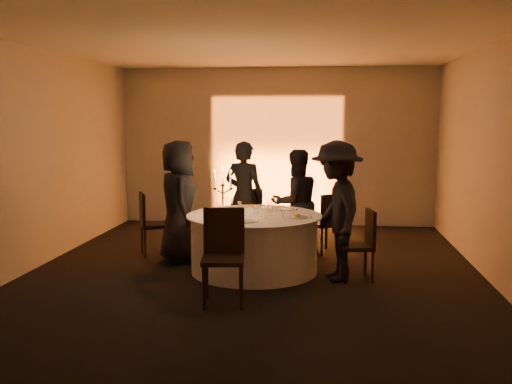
# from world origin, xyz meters

# --- Properties ---
(floor) EXTENTS (7.00, 7.00, 0.00)m
(floor) POSITION_xyz_m (0.00, 0.00, 0.00)
(floor) COLOR black
(floor) RESTS_ON ground
(ceiling) EXTENTS (7.00, 7.00, 0.00)m
(ceiling) POSITION_xyz_m (0.00, 0.00, 3.00)
(ceiling) COLOR white
(ceiling) RESTS_ON wall_back
(wall_back) EXTENTS (7.00, 0.00, 7.00)m
(wall_back) POSITION_xyz_m (0.00, 3.50, 1.50)
(wall_back) COLOR #BAB5AD
(wall_back) RESTS_ON floor
(wall_front) EXTENTS (7.00, 0.00, 7.00)m
(wall_front) POSITION_xyz_m (0.00, -3.50, 1.50)
(wall_front) COLOR #BAB5AD
(wall_front) RESTS_ON floor
(wall_left) EXTENTS (0.00, 7.00, 7.00)m
(wall_left) POSITION_xyz_m (-3.00, 0.00, 1.50)
(wall_left) COLOR #BAB5AD
(wall_left) RESTS_ON floor
(wall_right) EXTENTS (0.00, 7.00, 7.00)m
(wall_right) POSITION_xyz_m (3.00, 0.00, 1.50)
(wall_right) COLOR #BAB5AD
(wall_right) RESTS_ON floor
(uplighter_fixture) EXTENTS (0.25, 0.12, 0.10)m
(uplighter_fixture) POSITION_xyz_m (0.00, 3.20, 0.05)
(uplighter_fixture) COLOR black
(uplighter_fixture) RESTS_ON floor
(banquet_table) EXTENTS (1.80, 1.80, 0.77)m
(banquet_table) POSITION_xyz_m (0.00, 0.00, 0.38)
(banquet_table) COLOR black
(banquet_table) RESTS_ON floor
(chair_left) EXTENTS (0.55, 0.55, 0.94)m
(chair_left) POSITION_xyz_m (-1.66, 0.72, 0.53)
(chair_left) COLOR black
(chair_left) RESTS_ON floor
(chair_back_left) EXTENTS (0.45, 0.45, 0.92)m
(chair_back_left) POSITION_xyz_m (-0.25, 1.71, 0.52)
(chair_back_left) COLOR black
(chair_back_left) RESTS_ON floor
(chair_back_right) EXTENTS (0.57, 0.57, 0.92)m
(chair_back_right) POSITION_xyz_m (0.98, 1.15, 0.52)
(chair_back_right) COLOR black
(chair_back_right) RESTS_ON floor
(chair_right) EXTENTS (0.46, 0.46, 0.90)m
(chair_right) POSITION_xyz_m (1.41, -0.24, 0.51)
(chair_right) COLOR black
(chair_right) RESTS_ON floor
(chair_front) EXTENTS (0.51, 0.51, 1.05)m
(chair_front) POSITION_xyz_m (-0.18, -1.31, 0.60)
(chair_front) COLOR black
(chair_front) RESTS_ON floor
(guest_left) EXTENTS (0.81, 0.99, 1.74)m
(guest_left) POSITION_xyz_m (-1.13, 0.42, 0.87)
(guest_left) COLOR black
(guest_left) RESTS_ON floor
(guest_back_left) EXTENTS (0.70, 0.55, 1.70)m
(guest_back_left) POSITION_xyz_m (-0.31, 1.26, 0.85)
(guest_back_left) COLOR black
(guest_back_left) RESTS_ON floor
(guest_back_right) EXTENTS (0.96, 0.89, 1.59)m
(guest_back_right) POSITION_xyz_m (0.50, 0.97, 0.80)
(guest_back_right) COLOR black
(guest_back_right) RESTS_ON floor
(guest_right) EXTENTS (0.90, 1.27, 1.77)m
(guest_right) POSITION_xyz_m (1.08, -0.26, 0.89)
(guest_right) COLOR black
(guest_right) RESTS_ON floor
(plate_left) EXTENTS (0.35, 0.26, 0.08)m
(plate_left) POSITION_xyz_m (-0.49, 0.23, 0.79)
(plate_left) COLOR white
(plate_left) RESTS_ON banquet_table
(plate_back_left) EXTENTS (0.35, 0.25, 0.08)m
(plate_back_left) POSITION_xyz_m (-0.11, 0.57, 0.79)
(plate_back_left) COLOR white
(plate_back_left) RESTS_ON banquet_table
(plate_back_right) EXTENTS (0.35, 0.29, 0.01)m
(plate_back_right) POSITION_xyz_m (0.37, 0.47, 0.78)
(plate_back_right) COLOR white
(plate_back_right) RESTS_ON banquet_table
(plate_right) EXTENTS (0.36, 0.25, 0.08)m
(plate_right) POSITION_xyz_m (0.59, -0.15, 0.79)
(plate_right) COLOR white
(plate_right) RESTS_ON banquet_table
(plate_front) EXTENTS (0.36, 0.27, 0.01)m
(plate_front) POSITION_xyz_m (-0.06, -0.52, 0.78)
(plate_front) COLOR white
(plate_front) RESTS_ON banquet_table
(coffee_cup) EXTENTS (0.11, 0.11, 0.07)m
(coffee_cup) POSITION_xyz_m (-0.49, -0.14, 0.80)
(coffee_cup) COLOR white
(coffee_cup) RESTS_ON banquet_table
(candelabra) EXTENTS (0.27, 0.13, 0.65)m
(candelabra) POSITION_xyz_m (-0.43, 0.07, 1.00)
(candelabra) COLOR silver
(candelabra) RESTS_ON banquet_table
(wine_glass_a) EXTENTS (0.07, 0.07, 0.19)m
(wine_glass_a) POSITION_xyz_m (-0.17, -0.11, 0.91)
(wine_glass_a) COLOR white
(wine_glass_a) RESTS_ON banquet_table
(wine_glass_b) EXTENTS (0.07, 0.07, 0.19)m
(wine_glass_b) POSITION_xyz_m (0.23, -0.06, 0.91)
(wine_glass_b) COLOR white
(wine_glass_b) RESTS_ON banquet_table
(wine_glass_c) EXTENTS (0.07, 0.07, 0.19)m
(wine_glass_c) POSITION_xyz_m (-0.41, -0.30, 0.91)
(wine_glass_c) COLOR white
(wine_glass_c) RESTS_ON banquet_table
(wine_glass_d) EXTENTS (0.07, 0.07, 0.19)m
(wine_glass_d) POSITION_xyz_m (0.27, 0.27, 0.91)
(wine_glass_d) COLOR white
(wine_glass_d) RESTS_ON banquet_table
(wine_glass_e) EXTENTS (0.07, 0.07, 0.19)m
(wine_glass_e) POSITION_xyz_m (0.19, -0.22, 0.91)
(wine_glass_e) COLOR white
(wine_glass_e) RESTS_ON banquet_table
(wine_glass_f) EXTENTS (0.07, 0.07, 0.19)m
(wine_glass_f) POSITION_xyz_m (-0.42, 0.24, 0.91)
(wine_glass_f) COLOR white
(wine_glass_f) RESTS_ON banquet_table
(wine_glass_g) EXTENTS (0.07, 0.07, 0.19)m
(wine_glass_g) POSITION_xyz_m (-0.31, 0.09, 0.91)
(wine_glass_g) COLOR white
(wine_glass_g) RESTS_ON banquet_table
(tumbler_a) EXTENTS (0.07, 0.07, 0.09)m
(tumbler_a) POSITION_xyz_m (0.39, -0.05, 0.82)
(tumbler_a) COLOR white
(tumbler_a) RESTS_ON banquet_table
(tumbler_b) EXTENTS (0.07, 0.07, 0.09)m
(tumbler_b) POSITION_xyz_m (0.20, 0.18, 0.82)
(tumbler_b) COLOR white
(tumbler_b) RESTS_ON banquet_table
(tumbler_c) EXTENTS (0.07, 0.07, 0.09)m
(tumbler_c) POSITION_xyz_m (0.01, 0.09, 0.82)
(tumbler_c) COLOR white
(tumbler_c) RESTS_ON banquet_table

